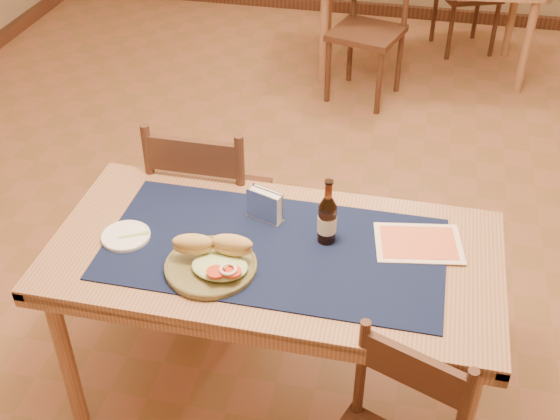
% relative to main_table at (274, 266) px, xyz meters
% --- Properties ---
extents(main_table, '(1.60, 0.80, 0.75)m').
position_rel_main_table_xyz_m(main_table, '(0.00, 0.00, 0.00)').
color(main_table, '#A6724E').
rests_on(main_table, ground).
extents(placemat, '(1.20, 0.60, 0.01)m').
position_rel_main_table_xyz_m(placemat, '(0.00, 0.00, 0.09)').
color(placemat, '#0E1534').
rests_on(placemat, main_table).
extents(baseboard, '(6.00, 7.00, 0.10)m').
position_rel_main_table_xyz_m(baseboard, '(0.00, 0.80, -0.62)').
color(baseboard, '#482619').
rests_on(baseboard, ground).
extents(chair_main_far, '(0.45, 0.45, 0.97)m').
position_rel_main_table_xyz_m(chair_main_far, '(-0.41, 0.53, -0.16)').
color(chair_main_far, '#482619').
rests_on(chair_main_far, ground).
extents(chair_back_near, '(0.55, 0.55, 0.96)m').
position_rel_main_table_xyz_m(chair_back_near, '(0.04, 2.73, -0.17)').
color(chair_back_near, '#482619').
rests_on(chair_back_near, ground).
extents(sandwich_plate, '(0.32, 0.32, 0.12)m').
position_rel_main_table_xyz_m(sandwich_plate, '(-0.18, -0.15, 0.12)').
color(sandwich_plate, brown).
rests_on(sandwich_plate, placemat).
extents(side_plate, '(0.18, 0.18, 0.01)m').
position_rel_main_table_xyz_m(side_plate, '(-0.53, -0.06, 0.10)').
color(side_plate, white).
rests_on(side_plate, placemat).
extents(fork, '(0.10, 0.07, 0.00)m').
position_rel_main_table_xyz_m(fork, '(-0.50, -0.05, 0.10)').
color(fork, '#82C36B').
rests_on(fork, side_plate).
extents(beer_bottle, '(0.07, 0.07, 0.26)m').
position_rel_main_table_xyz_m(beer_bottle, '(0.17, 0.08, 0.18)').
color(beer_bottle, '#431E0C').
rests_on(beer_bottle, placemat).
extents(napkin_holder, '(0.15, 0.09, 0.12)m').
position_rel_main_table_xyz_m(napkin_holder, '(-0.07, 0.16, 0.15)').
color(napkin_holder, silver).
rests_on(napkin_holder, placemat).
extents(menu_card, '(0.34, 0.27, 0.01)m').
position_rel_main_table_xyz_m(menu_card, '(0.50, 0.13, 0.09)').
color(menu_card, '#FCDBBE').
rests_on(menu_card, placemat).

